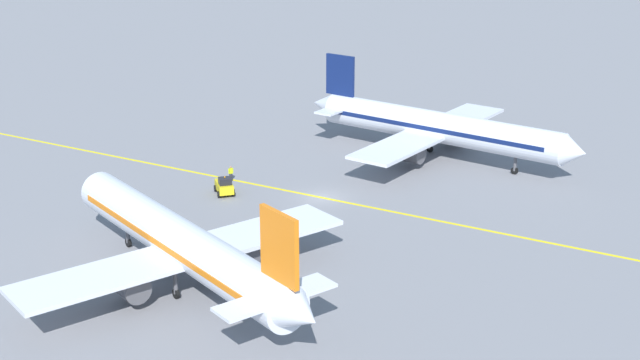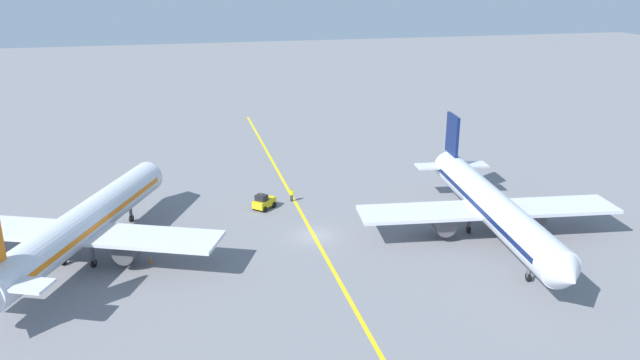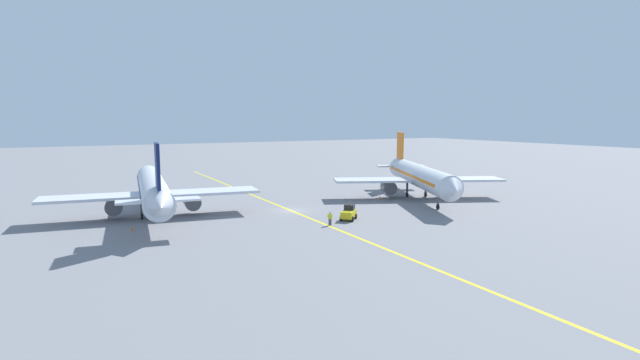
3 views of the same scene
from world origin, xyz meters
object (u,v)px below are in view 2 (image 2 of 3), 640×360
(ground_crew_worker, at_px, (292,194))
(baggage_tug_white, at_px, (264,202))
(airplane_at_gate, at_px, (491,206))
(traffic_cone_near_nose, at_px, (485,207))
(traffic_cone_mid_apron, at_px, (151,260))
(airplane_adjacent_stand, at_px, (83,225))

(ground_crew_worker, bearing_deg, baggage_tug_white, 24.93)
(airplane_at_gate, bearing_deg, ground_crew_worker, -41.78)
(airplane_at_gate, bearing_deg, traffic_cone_near_nose, -116.40)
(traffic_cone_mid_apron, bearing_deg, airplane_adjacent_stand, -21.22)
(ground_crew_worker, bearing_deg, airplane_adjacent_stand, 25.73)
(baggage_tug_white, bearing_deg, airplane_adjacent_stand, 25.89)
(ground_crew_worker, height_order, traffic_cone_mid_apron, ground_crew_worker)
(airplane_at_gate, bearing_deg, airplane_adjacent_stand, -6.97)
(traffic_cone_near_nose, bearing_deg, airplane_adjacent_stand, 3.42)
(airplane_at_gate, relative_size, traffic_cone_near_nose, 64.59)
(airplane_adjacent_stand, bearing_deg, baggage_tug_white, -154.11)
(airplane_adjacent_stand, xyz_separation_m, baggage_tug_white, (-19.50, -9.46, -2.81))
(airplane_adjacent_stand, bearing_deg, traffic_cone_mid_apron, 158.78)
(airplane_adjacent_stand, bearing_deg, ground_crew_worker, -154.27)
(ground_crew_worker, distance_m, traffic_cone_mid_apron, 21.90)
(airplane_at_gate, height_order, traffic_cone_mid_apron, airplane_at_gate)
(airplane_adjacent_stand, height_order, traffic_cone_near_nose, airplane_adjacent_stand)
(traffic_cone_near_nose, bearing_deg, baggage_tug_white, -14.55)
(baggage_tug_white, bearing_deg, traffic_cone_near_nose, 165.45)
(traffic_cone_near_nose, height_order, traffic_cone_mid_apron, same)
(traffic_cone_near_nose, distance_m, traffic_cone_mid_apron, 39.59)
(ground_crew_worker, distance_m, traffic_cone_near_nose, 23.74)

